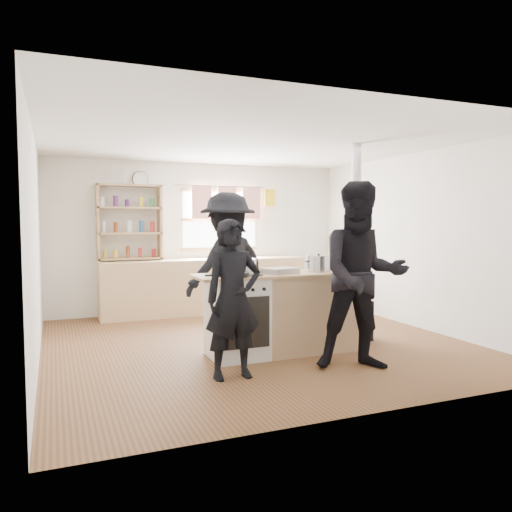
# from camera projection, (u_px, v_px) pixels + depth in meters

# --- Properties ---
(ground) EXTENTS (5.00, 5.00, 0.01)m
(ground) POSITION_uv_depth(u_px,v_px,m) (255.00, 343.00, 6.27)
(ground) COLOR brown
(ground) RESTS_ON ground
(back_counter) EXTENTS (3.40, 0.55, 0.90)m
(back_counter) POSITION_uv_depth(u_px,v_px,m) (205.00, 286.00, 8.29)
(back_counter) COLOR #D6B381
(back_counter) RESTS_ON ground
(shelving_unit) EXTENTS (1.00, 0.28, 1.20)m
(shelving_unit) POSITION_uv_depth(u_px,v_px,m) (129.00, 222.00, 7.87)
(shelving_unit) COLOR tan
(shelving_unit) RESTS_ON back_counter
(thermos) EXTENTS (0.10, 0.10, 0.28)m
(thermos) POSITION_uv_depth(u_px,v_px,m) (244.00, 250.00, 8.51)
(thermos) COLOR silver
(thermos) RESTS_ON back_counter
(cooking_island) EXTENTS (1.97, 0.64, 0.93)m
(cooking_island) POSITION_uv_depth(u_px,v_px,m) (285.00, 313.00, 5.78)
(cooking_island) COLOR white
(cooking_island) RESTS_ON ground
(skillet_greens) EXTENTS (0.32, 0.32, 0.05)m
(skillet_greens) POSITION_uv_depth(u_px,v_px,m) (235.00, 274.00, 5.33)
(skillet_greens) COLOR black
(skillet_greens) RESTS_ON cooking_island
(roast_tray) EXTENTS (0.43, 0.38, 0.06)m
(roast_tray) POSITION_uv_depth(u_px,v_px,m) (280.00, 270.00, 5.67)
(roast_tray) COLOR silver
(roast_tray) RESTS_ON cooking_island
(stockpot_stove) EXTENTS (0.23, 0.23, 0.19)m
(stockpot_stove) POSITION_uv_depth(u_px,v_px,m) (246.00, 266.00, 5.70)
(stockpot_stove) COLOR silver
(stockpot_stove) RESTS_ON cooking_island
(stockpot_counter) EXTENTS (0.29, 0.29, 0.21)m
(stockpot_counter) POSITION_uv_depth(u_px,v_px,m) (319.00, 263.00, 5.89)
(stockpot_counter) COLOR #BDBDBF
(stockpot_counter) RESTS_ON cooking_island
(bread_board) EXTENTS (0.34, 0.29, 0.12)m
(bread_board) POSITION_uv_depth(u_px,v_px,m) (343.00, 266.00, 6.04)
(bread_board) COLOR tan
(bread_board) RESTS_ON cooking_island
(flue_heater) EXTENTS (0.35, 0.35, 2.50)m
(flue_heater) POSITION_uv_depth(u_px,v_px,m) (355.00, 290.00, 6.40)
(flue_heater) COLOR black
(flue_heater) RESTS_ON ground
(person_near_left) EXTENTS (0.57, 0.38, 1.55)m
(person_near_left) POSITION_uv_depth(u_px,v_px,m) (233.00, 299.00, 4.81)
(person_near_left) COLOR black
(person_near_left) RESTS_ON ground
(person_near_right) EXTENTS (1.13, 1.01, 1.93)m
(person_near_right) POSITION_uv_depth(u_px,v_px,m) (362.00, 276.00, 5.10)
(person_near_right) COLOR black
(person_near_right) RESTS_ON ground
(person_far) EXTENTS (1.39, 1.09, 1.89)m
(person_far) POSITION_uv_depth(u_px,v_px,m) (228.00, 266.00, 6.47)
(person_far) COLOR black
(person_far) RESTS_ON ground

